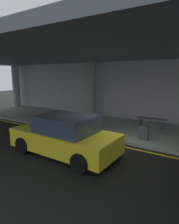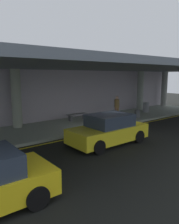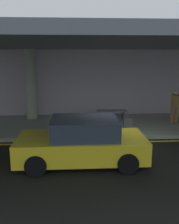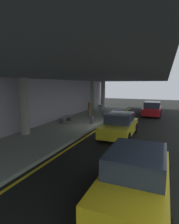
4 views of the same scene
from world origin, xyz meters
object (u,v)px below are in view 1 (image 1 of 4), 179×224
at_px(support_column_far_left, 16,86).
at_px(support_column_left_mid, 91,90).
at_px(bench_metal, 151,121).
at_px(suitcase_upright_primary, 144,133).
at_px(car_yellow_taxi, 65,136).

relative_size(support_column_far_left, support_column_left_mid, 1.00).
distance_m(support_column_left_mid, bench_metal, 4.54).
bearing_deg(suitcase_upright_primary, car_yellow_taxi, -140.92).
xyz_separation_m(support_column_far_left, suitcase_upright_primary, (12.63, -2.85, -1.51)).
height_order(support_column_far_left, suitcase_upright_primary, support_column_far_left).
relative_size(support_column_far_left, suitcase_upright_primary, 4.06).
bearing_deg(bench_metal, suitcase_upright_primary, -81.19).
xyz_separation_m(support_column_left_mid, suitcase_upright_primary, (4.63, -2.85, -1.51)).
bearing_deg(support_column_left_mid, bench_metal, -6.96).
bearing_deg(car_yellow_taxi, support_column_left_mid, -64.62).
bearing_deg(car_yellow_taxi, suitcase_upright_primary, -125.22).
distance_m(suitcase_upright_primary, bench_metal, 2.36).
bearing_deg(car_yellow_taxi, bench_metal, -107.25).
bearing_deg(bench_metal, support_column_far_left, 177.57).
height_order(support_column_left_mid, suitcase_upright_primary, support_column_left_mid).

